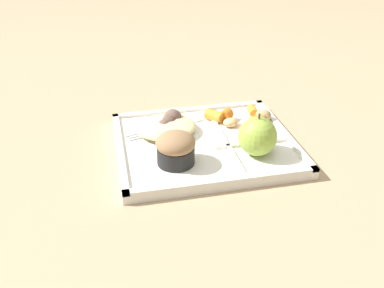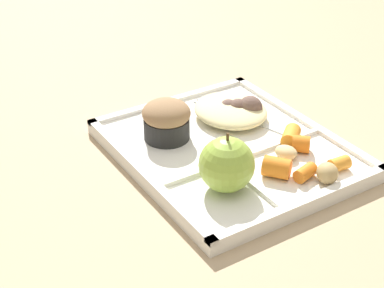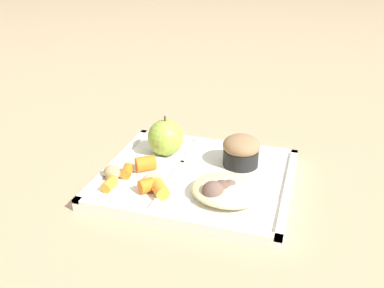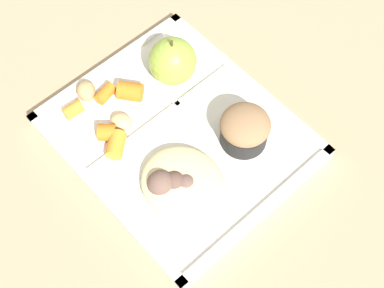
% 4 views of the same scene
% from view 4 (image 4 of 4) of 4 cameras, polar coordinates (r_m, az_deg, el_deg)
% --- Properties ---
extents(ground, '(6.00, 6.00, 0.00)m').
position_cam_4_polar(ground, '(0.81, -1.37, 0.40)').
color(ground, tan).
extents(lunch_tray, '(0.33, 0.29, 0.02)m').
position_cam_4_polar(lunch_tray, '(0.80, -1.40, 0.73)').
color(lunch_tray, white).
rests_on(lunch_tray, ground).
extents(green_apple, '(0.07, 0.07, 0.08)m').
position_cam_4_polar(green_apple, '(0.82, -1.98, 8.38)').
color(green_apple, '#93B742').
rests_on(green_apple, lunch_tray).
extents(bran_muffin, '(0.07, 0.07, 0.06)m').
position_cam_4_polar(bran_muffin, '(0.77, 5.35, 1.56)').
color(bran_muffin, black).
rests_on(bran_muffin, lunch_tray).
extents(carrot_slice_near_corner, '(0.04, 0.04, 0.03)m').
position_cam_4_polar(carrot_slice_near_corner, '(0.82, -6.26, 5.31)').
color(carrot_slice_near_corner, orange).
rests_on(carrot_slice_near_corner, lunch_tray).
extents(carrot_slice_edge, '(0.04, 0.04, 0.02)m').
position_cam_4_polar(carrot_slice_edge, '(0.78, -7.68, -0.08)').
color(carrot_slice_edge, orange).
rests_on(carrot_slice_edge, lunch_tray).
extents(carrot_slice_center, '(0.03, 0.03, 0.02)m').
position_cam_4_polar(carrot_slice_center, '(0.79, -8.61, 1.17)').
color(carrot_slice_center, orange).
rests_on(carrot_slice_center, lunch_tray).
extents(carrot_slice_tilted, '(0.03, 0.03, 0.02)m').
position_cam_4_polar(carrot_slice_tilted, '(0.83, -8.77, 5.06)').
color(carrot_slice_tilted, orange).
rests_on(carrot_slice_tilted, lunch_tray).
extents(carrot_slice_diagonal, '(0.02, 0.03, 0.02)m').
position_cam_4_polar(carrot_slice_diagonal, '(0.82, -11.92, 3.39)').
color(carrot_slice_diagonal, orange).
rests_on(carrot_slice_diagonal, lunch_tray).
extents(potato_chunk_corner, '(0.04, 0.03, 0.02)m').
position_cam_4_polar(potato_chunk_corner, '(0.80, -7.13, 2.27)').
color(potato_chunk_corner, tan).
rests_on(potato_chunk_corner, lunch_tray).
extents(potato_chunk_large, '(0.04, 0.04, 0.03)m').
position_cam_4_polar(potato_chunk_large, '(0.83, -10.67, 5.31)').
color(potato_chunk_large, tan).
rests_on(potato_chunk_large, lunch_tray).
extents(egg_noodle_pile, '(0.12, 0.11, 0.03)m').
position_cam_4_polar(egg_noodle_pile, '(0.75, -0.87, -4.09)').
color(egg_noodle_pile, beige).
rests_on(egg_noodle_pile, lunch_tray).
extents(meatball_back, '(0.03, 0.03, 0.03)m').
position_cam_4_polar(meatball_back, '(0.74, -1.76, -3.93)').
color(meatball_back, brown).
rests_on(meatball_back, lunch_tray).
extents(meatball_side, '(0.04, 0.04, 0.04)m').
position_cam_4_polar(meatball_side, '(0.74, -3.16, -4.03)').
color(meatball_side, brown).
rests_on(meatball_side, lunch_tray).
extents(meatball_center, '(0.03, 0.03, 0.03)m').
position_cam_4_polar(meatball_center, '(0.74, -0.61, -4.10)').
color(meatball_center, brown).
rests_on(meatball_center, lunch_tray).
extents(plastic_fork, '(0.16, 0.06, 0.00)m').
position_cam_4_polar(plastic_fork, '(0.75, -1.13, -5.31)').
color(plastic_fork, silver).
rests_on(plastic_fork, lunch_tray).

